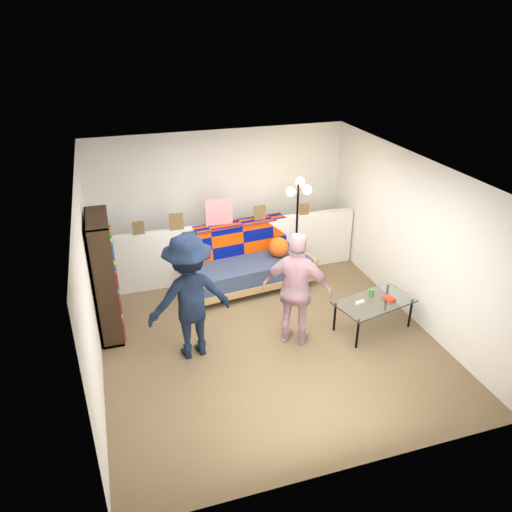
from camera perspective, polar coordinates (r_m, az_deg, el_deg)
The scene contains 10 objects.
ground at distance 7.26m, azimuth 0.95°, elevation -8.80°, with size 5.00×5.00×0.00m, color brown.
room_shell at distance 6.86m, azimuth -0.18°, elevation 4.91°, with size 4.60×5.05×2.45m.
half_wall_ledge at distance 8.50m, azimuth -2.82°, elevation 0.67°, with size 4.45×0.15×1.00m, color silver.
ledge_decor at distance 8.17m, azimuth -4.43°, elevation 4.69°, with size 2.97×0.02×0.45m.
futon_sofa at distance 8.29m, azimuth -0.77°, elevation -0.65°, with size 2.18×1.22×0.90m.
bookshelf at distance 7.19m, azimuth -16.86°, elevation -2.72°, with size 0.29×0.88×1.77m.
coffee_table at distance 7.32m, azimuth 13.39°, elevation -5.21°, with size 1.22×0.85×0.58m.
floor_lamp at distance 8.16m, azimuth 4.83°, elevation 5.29°, with size 0.35×0.33×1.78m.
person_left at distance 6.48m, azimuth -7.59°, elevation -4.69°, with size 1.11×0.64×1.72m, color black.
person_right at distance 6.69m, azimuth 4.72°, elevation -3.90°, with size 0.96×0.40×1.63m, color pink.
Camera 1 is at (-1.89, -5.63, 4.18)m, focal length 35.00 mm.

